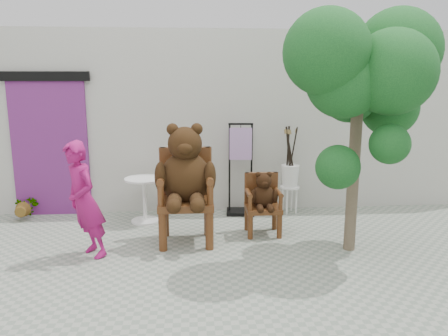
% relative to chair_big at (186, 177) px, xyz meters
% --- Properties ---
extents(ground_plane, '(60.00, 60.00, 0.00)m').
position_rel_chair_big_xyz_m(ground_plane, '(0.81, -1.13, -0.92)').
color(ground_plane, gray).
rests_on(ground_plane, ground).
extents(back_wall, '(9.00, 1.00, 3.00)m').
position_rel_chair_big_xyz_m(back_wall, '(0.81, 1.97, 0.58)').
color(back_wall, beige).
rests_on(back_wall, ground).
extents(doorway, '(1.40, 0.11, 2.33)m').
position_rel_chair_big_xyz_m(doorway, '(-2.19, 1.45, 0.24)').
color(doorway, '#6C246B').
rests_on(doorway, ground).
extents(chair_big, '(0.81, 0.86, 1.64)m').
position_rel_chair_big_xyz_m(chair_big, '(0.00, 0.00, 0.00)').
color(chair_big, '#46240F').
rests_on(chair_big, ground).
extents(chair_small, '(0.50, 0.50, 0.92)m').
position_rel_chair_big_xyz_m(chair_small, '(1.10, 0.26, -0.38)').
color(chair_small, '#46240F').
rests_on(chair_small, ground).
extents(person, '(0.62, 0.64, 1.49)m').
position_rel_chair_big_xyz_m(person, '(-1.24, -0.44, -0.18)').
color(person, '#9A135D').
rests_on(person, ground).
extents(cafe_table, '(0.60, 0.60, 0.70)m').
position_rel_chair_big_xyz_m(cafe_table, '(-0.66, 0.92, -0.48)').
color(cafe_table, white).
rests_on(cafe_table, ground).
extents(display_stand, '(0.48, 0.39, 1.51)m').
position_rel_chair_big_xyz_m(display_stand, '(0.88, 1.22, -0.34)').
color(display_stand, black).
rests_on(display_stand, ground).
extents(stool_bucket, '(0.32, 0.32, 1.45)m').
position_rel_chair_big_xyz_m(stool_bucket, '(1.71, 1.22, -0.28)').
color(stool_bucket, white).
rests_on(stool_bucket, ground).
extents(tree, '(1.95, 1.56, 3.05)m').
position_rel_chair_big_xyz_m(tree, '(2.20, -0.61, 1.35)').
color(tree, '#4D3F2E').
rests_on(tree, ground).
extents(potted_plant, '(0.39, 0.34, 0.41)m').
position_rel_chair_big_xyz_m(potted_plant, '(-2.59, 1.22, -0.72)').
color(potted_plant, '#0F3918').
rests_on(potted_plant, ground).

